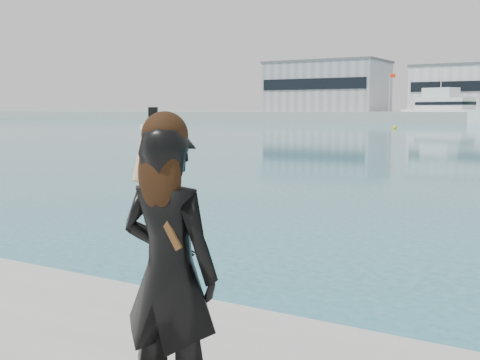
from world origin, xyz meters
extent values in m
cube|color=gray|center=(-55.00, 128.00, 7.50)|extent=(26.00, 16.00, 11.00)
cube|color=black|center=(-55.00, 119.90, 8.05)|extent=(24.70, 0.20, 2.42)
cube|color=#59595B|center=(-55.00, 128.00, 13.25)|extent=(26.52, 16.32, 0.50)
cube|color=silver|center=(-22.00, 128.00, 6.50)|extent=(24.00, 15.00, 9.00)
cube|color=black|center=(-22.00, 120.40, 6.95)|extent=(22.80, 0.20, 1.98)
cube|color=#59595B|center=(-22.00, 128.00, 11.25)|extent=(24.48, 15.30, 0.50)
cylinder|color=silver|center=(-38.00, 121.00, 6.00)|extent=(0.16, 0.16, 8.00)
cube|color=red|center=(-37.40, 121.00, 9.40)|extent=(1.20, 0.04, 0.80)
cube|color=white|center=(-24.34, 114.41, 1.22)|extent=(18.93, 11.61, 2.45)
cube|color=white|center=(-25.28, 114.79, 3.57)|extent=(11.06, 7.80, 2.24)
cube|color=white|center=(-26.23, 115.17, 5.61)|extent=(6.97, 5.51, 1.84)
cube|color=black|center=(-25.28, 114.79, 3.57)|extent=(11.29, 7.97, 0.61)
cylinder|color=silver|center=(-26.23, 115.17, 7.55)|extent=(0.16, 0.16, 2.04)
sphere|color=yellow|center=(-21.68, 71.86, 0.00)|extent=(0.50, 0.50, 0.50)
imported|color=black|center=(-0.72, -0.72, 1.56)|extent=(0.57, 0.39, 1.53)
sphere|color=black|center=(-0.72, -0.74, 2.28)|extent=(0.23, 0.23, 0.23)
ellipsoid|color=black|center=(-0.72, -0.79, 2.08)|extent=(0.25, 0.13, 0.41)
cylinder|color=tan|center=(-0.95, -0.63, 2.18)|extent=(0.08, 0.18, 0.33)
cylinder|color=white|center=(-0.95, -0.59, 2.31)|extent=(0.09, 0.09, 0.03)
cube|color=black|center=(-0.95, -0.55, 2.36)|extent=(0.06, 0.01, 0.11)
cube|color=#4C2D14|center=(-0.69, -0.81, 1.87)|extent=(0.21, 0.03, 0.31)
camera|label=1|loc=(1.16, -3.10, 2.40)|focal=45.00mm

